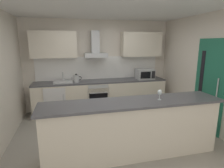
% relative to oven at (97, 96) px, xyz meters
% --- Properties ---
extents(ground, '(5.25, 4.89, 0.02)m').
position_rel_oven_xyz_m(ground, '(0.14, -1.60, -0.47)').
color(ground, gray).
extents(ceiling, '(5.25, 4.89, 0.02)m').
position_rel_oven_xyz_m(ceiling, '(0.14, -1.60, 2.15)').
color(ceiling, white).
extents(wall_back, '(5.25, 0.12, 2.60)m').
position_rel_oven_xyz_m(wall_back, '(0.14, 0.41, 0.84)').
color(wall_back, silver).
rests_on(wall_back, ground).
extents(wall_right, '(0.12, 4.89, 2.60)m').
position_rel_oven_xyz_m(wall_right, '(2.32, -1.60, 0.84)').
color(wall_right, silver).
rests_on(wall_right, ground).
extents(backsplash_tile, '(3.61, 0.02, 0.66)m').
position_rel_oven_xyz_m(backsplash_tile, '(0.14, 0.33, 0.77)').
color(backsplash_tile, white).
extents(counter_back, '(3.74, 0.60, 0.90)m').
position_rel_oven_xyz_m(counter_back, '(0.14, 0.03, -0.01)').
color(counter_back, beige).
rests_on(counter_back, ground).
extents(counter_island, '(3.11, 0.64, 1.00)m').
position_rel_oven_xyz_m(counter_island, '(0.26, -2.27, 0.05)').
color(counter_island, beige).
rests_on(counter_island, ground).
extents(upper_cabinets, '(3.69, 0.32, 0.70)m').
position_rel_oven_xyz_m(upper_cabinets, '(0.14, 0.18, 1.45)').
color(upper_cabinets, beige).
extents(side_door, '(0.08, 0.85, 2.05)m').
position_rel_oven_xyz_m(side_door, '(2.24, -1.71, 0.57)').
color(side_door, '#1E664C').
rests_on(side_door, ground).
extents(oven, '(0.60, 0.62, 0.80)m').
position_rel_oven_xyz_m(oven, '(0.00, 0.00, 0.00)').
color(oven, slate).
rests_on(oven, ground).
extents(refrigerator, '(0.58, 0.60, 0.85)m').
position_rel_oven_xyz_m(refrigerator, '(-1.14, -0.00, -0.03)').
color(refrigerator, white).
rests_on(refrigerator, ground).
extents(microwave, '(0.50, 0.38, 0.30)m').
position_rel_oven_xyz_m(microwave, '(1.45, -0.03, 0.59)').
color(microwave, '#B7BABC').
rests_on(microwave, counter_back).
extents(sink, '(0.50, 0.40, 0.26)m').
position_rel_oven_xyz_m(sink, '(-0.91, 0.01, 0.47)').
color(sink, silver).
rests_on(sink, counter_back).
extents(kettle, '(0.29, 0.15, 0.24)m').
position_rel_oven_xyz_m(kettle, '(-0.56, -0.03, 0.55)').
color(kettle, '#B7BABC').
rests_on(kettle, counter_back).
extents(range_hood, '(0.62, 0.45, 0.72)m').
position_rel_oven_xyz_m(range_hood, '(-0.00, 0.13, 1.33)').
color(range_hood, '#B7BABC').
extents(wine_glass, '(0.08, 0.08, 0.18)m').
position_rel_oven_xyz_m(wine_glass, '(0.73, -2.29, 0.66)').
color(wine_glass, silver).
rests_on(wine_glass, counter_island).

